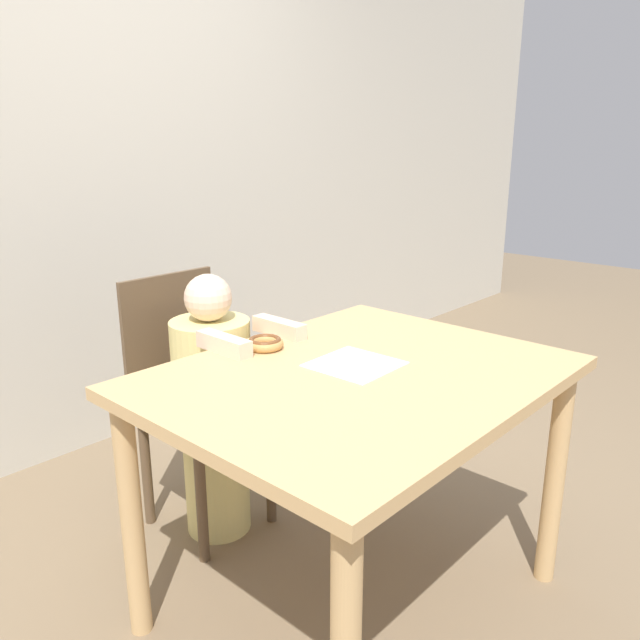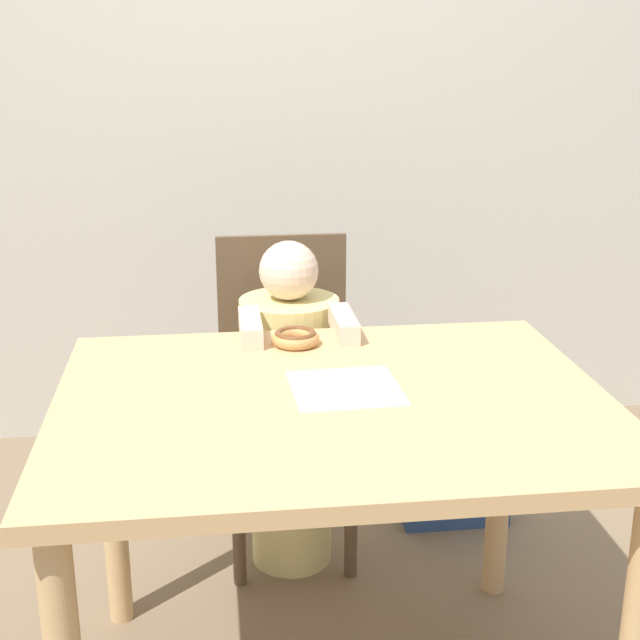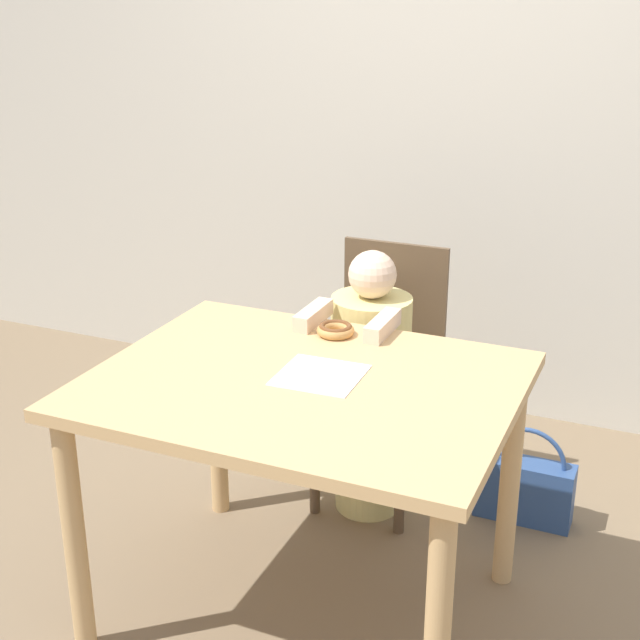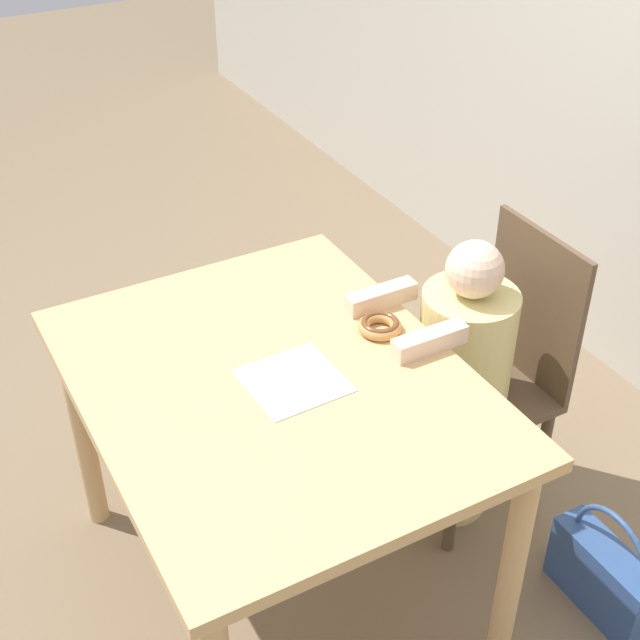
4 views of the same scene
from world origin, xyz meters
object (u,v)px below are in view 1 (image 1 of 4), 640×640
object	(u,v)px
child_figure	(215,410)
chair	(194,402)
handbag	(294,436)
donut	(265,343)

from	to	relation	value
child_figure	chair	bearing A→B (deg)	90.00
handbag	child_figure	bearing A→B (deg)	-165.24
donut	handbag	size ratio (longest dim) A/B	0.32
chair	handbag	world-z (taller)	chair
donut	handbag	xyz separation A→B (m)	(0.53, 0.41, -0.64)
donut	chair	bearing A→B (deg)	88.41
child_figure	handbag	xyz separation A→B (m)	(0.52, 0.14, -0.34)
chair	donut	xyz separation A→B (m)	(-0.01, -0.39, 0.31)
donut	handbag	bearing A→B (deg)	37.94
chair	handbag	size ratio (longest dim) A/B	2.58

